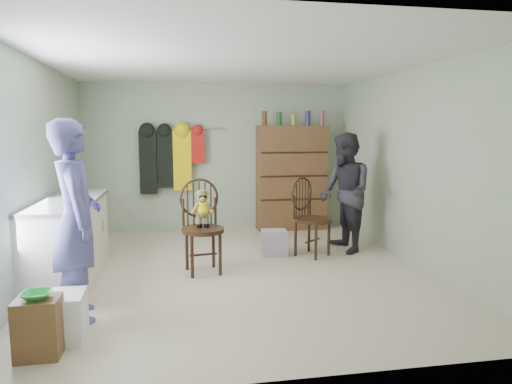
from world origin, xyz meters
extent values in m
plane|color=beige|center=(0.00, 0.00, 0.00)|extent=(5.00, 5.00, 0.00)
plane|color=#AAB89A|center=(0.00, 2.50, 1.25)|extent=(4.50, 0.00, 4.50)
plane|color=#AAB89A|center=(-2.25, 0.00, 1.25)|extent=(0.00, 5.00, 5.00)
plane|color=#AAB89A|center=(2.25, 0.00, 1.25)|extent=(0.00, 5.00, 5.00)
plane|color=white|center=(0.00, 0.00, 2.50)|extent=(5.00, 5.00, 0.00)
cube|color=silver|center=(-1.95, 0.00, 0.45)|extent=(0.60, 1.80, 0.90)
cube|color=slate|center=(-1.95, 0.00, 0.92)|extent=(0.64, 1.86, 0.04)
cylinder|color=#99999E|center=(-1.64, -0.45, 0.54)|extent=(0.02, 0.02, 0.14)
cylinder|color=#99999E|center=(-1.64, 0.45, 0.54)|extent=(0.02, 0.02, 0.14)
cube|color=brown|center=(-1.78, -1.84, 0.23)|extent=(0.32, 0.27, 0.46)
imported|color=green|center=(-1.78, -1.84, 0.48)|extent=(0.22, 0.22, 0.05)
cube|color=white|center=(-1.70, -1.57, 0.19)|extent=(0.42, 0.40, 0.39)
cylinder|color=black|center=(-0.43, 0.03, 0.53)|extent=(0.57, 0.57, 0.05)
cylinder|color=black|center=(-0.57, -0.16, 0.25)|extent=(0.04, 0.04, 0.50)
cylinder|color=black|center=(-0.24, -0.11, 0.25)|extent=(0.04, 0.04, 0.50)
cylinder|color=black|center=(-0.62, 0.18, 0.25)|extent=(0.04, 0.04, 0.50)
cylinder|color=black|center=(-0.29, 0.23, 0.25)|extent=(0.04, 0.04, 0.50)
torus|color=black|center=(-0.46, 0.23, 0.89)|extent=(0.49, 0.10, 0.49)
cylinder|color=black|center=(-0.65, 0.19, 0.72)|extent=(0.03, 0.03, 0.34)
cylinder|color=black|center=(-0.26, 0.25, 0.72)|extent=(0.03, 0.03, 0.34)
cylinder|color=#F8EE10|center=(-0.43, 0.05, 0.79)|extent=(0.14, 0.14, 0.14)
cylinder|color=#475128|center=(-0.43, 0.05, 0.66)|extent=(0.09, 0.09, 0.21)
sphere|color=#9E7042|center=(-0.43, 0.05, 0.92)|extent=(0.13, 0.13, 0.13)
cylinder|color=#475128|center=(-0.43, 0.05, 0.98)|extent=(0.11, 0.11, 0.04)
cube|color=black|center=(-0.43, -0.01, 0.93)|extent=(0.09, 0.01, 0.02)
cylinder|color=black|center=(1.10, 0.53, 0.50)|extent=(0.68, 0.68, 0.05)
cylinder|color=black|center=(1.07, 0.31, 0.24)|extent=(0.04, 0.04, 0.48)
cylinder|color=black|center=(1.32, 0.51, 0.24)|extent=(0.04, 0.04, 0.48)
cylinder|color=black|center=(0.87, 0.56, 0.24)|extent=(0.04, 0.04, 0.48)
cylinder|color=black|center=(1.12, 0.76, 0.24)|extent=(0.04, 0.04, 0.48)
torus|color=black|center=(0.98, 0.68, 0.85)|extent=(0.38, 0.32, 0.47)
cylinder|color=black|center=(0.84, 0.55, 0.69)|extent=(0.03, 0.03, 0.32)
cylinder|color=black|center=(1.13, 0.79, 0.69)|extent=(0.03, 0.03, 0.32)
cube|color=#E5727D|center=(0.58, 0.64, 0.18)|extent=(0.36, 0.29, 0.36)
imported|color=#535093|center=(-1.63, -1.11, 0.91)|extent=(0.59, 0.75, 1.81)
imported|color=#2D2B33|center=(1.62, 0.70, 0.85)|extent=(0.70, 0.87, 1.69)
cube|color=brown|center=(1.25, 2.30, 0.90)|extent=(1.20, 0.38, 1.80)
cube|color=black|center=(1.25, 2.11, 0.55)|extent=(1.16, 0.02, 0.03)
cube|color=black|center=(1.25, 2.11, 0.95)|extent=(1.16, 0.02, 0.03)
cube|color=black|center=(1.25, 2.11, 1.35)|extent=(1.16, 0.02, 0.03)
cylinder|color=#592D14|center=(0.75, 2.20, 1.92)|extent=(0.08, 0.08, 0.24)
cylinder|color=#19591E|center=(1.00, 2.20, 1.91)|extent=(0.08, 0.08, 0.23)
cylinder|color=#A59933|center=(1.25, 2.20, 1.89)|extent=(0.08, 0.08, 0.18)
cylinder|color=navy|center=(1.50, 2.20, 1.92)|extent=(0.09, 0.09, 0.25)
cylinder|color=#8C3F59|center=(1.75, 2.20, 1.92)|extent=(0.08, 0.08, 0.25)
cylinder|color=#99999E|center=(-0.40, 2.44, 1.75)|extent=(1.00, 0.02, 0.02)
cube|color=black|center=(-1.18, 2.38, 1.19)|extent=(0.28, 0.10, 1.05)
cube|color=black|center=(-0.90, 2.38, 1.25)|extent=(0.26, 0.10, 0.95)
cube|color=yellow|center=(-0.62, 2.38, 1.22)|extent=(0.30, 0.10, 1.00)
cube|color=red|center=(-0.36, 2.38, 1.44)|extent=(0.22, 0.10, 0.55)
camera|label=1|loc=(-0.74, -5.36, 1.70)|focal=32.00mm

